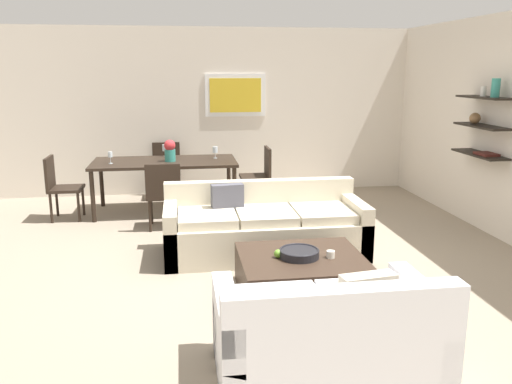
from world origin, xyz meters
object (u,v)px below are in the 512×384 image
Objects in this scene: sofa_beige at (264,229)px; coffee_table at (301,276)px; dining_chair_head at (166,166)px; wine_glass_head at (165,148)px; decorative_bowl at (299,253)px; dining_chair_right_far at (260,172)px; apple_on_coffee_table at (278,254)px; wine_glass_right_far at (215,150)px; dining_table at (165,165)px; wine_glass_left_near at (110,155)px; candle_jar at (331,254)px; dining_chair_left_near at (59,184)px; centerpiece_vase at (170,150)px; dining_chair_foot at (164,191)px; loveseat_white at (328,336)px.

sofa_beige reaches higher than coffee_table.
dining_chair_head reaches higher than sofa_beige.
wine_glass_head is (-0.00, -0.47, 0.37)m from dining_chair_head.
decorative_bowl is 0.41× the size of dining_chair_right_far.
wine_glass_right_far is (-0.33, 3.30, 0.45)m from apple_on_coffee_table.
sofa_beige is 1.19m from coffee_table.
wine_glass_right_far reaches higher than decorative_bowl.
decorative_bowl is 3.45m from dining_table.
sofa_beige is at bearing -45.20° from wine_glass_left_near.
decorative_bowl is 4.83× the size of candle_jar.
candle_jar is 0.09× the size of dining_chair_left_near.
dining_chair_head is 5.02× the size of wine_glass_head.
wine_glass_head is at bearing 109.20° from decorative_bowl.
wine_glass_left_near is 0.83m from centerpiece_vase.
dining_chair_head is (-1.26, 4.10, 0.08)m from decorative_bowl.
wine_glass_head is (1.43, 0.65, 0.37)m from dining_chair_left_near.
sofa_beige is 29.38× the size of candle_jar.
wine_glass_head is at bearing 24.59° from dining_chair_left_near.
coffee_table is 6.53× the size of wine_glass_right_far.
dining_chair_head is 5.11× the size of wine_glass_right_far.
dining_chair_left_near is (-2.56, 1.79, 0.21)m from sofa_beige.
centerpiece_vase reaches higher than dining_chair_foot.
decorative_bowl is 3.42m from dining_chair_right_far.
loveseat_white is 1.69× the size of dining_chair_left_near.
coffee_table is 3.42m from wine_glass_right_far.
decorative_bowl is 3.39m from wine_glass_right_far.
dining_chair_head is 1.13m from wine_glass_right_far.
dining_chair_right_far is 5.11× the size of wine_glass_right_far.
candle_jar is at bearing -16.28° from coffee_table.
apple_on_coffee_table is 0.46× the size of wine_glass_left_near.
candle_jar is 3.90m from wine_glass_left_near.
sofa_beige is 7.13× the size of centerpiece_vase.
candle_jar is at bearing -65.50° from centerpiece_vase.
sofa_beige and loveseat_white have the same top height.
dining_chair_right_far is (-0.11, 3.47, 0.09)m from candle_jar.
dining_table reaches higher than candle_jar.
dining_chair_right_far is 2.23m from wine_glass_left_near.
wine_glass_right_far is 1.03× the size of wine_glass_left_near.
coffee_table is 1.28× the size of dining_chair_left_near.
wine_glass_head reaches higher than dining_chair_right_far.
loveseat_white is 1.69× the size of dining_chair_head.
dining_chair_left_near is 5.02× the size of wine_glass_head.
dining_chair_right_far reaches higher than candle_jar.
dining_table is at bearing -90.00° from wine_glass_head.
loveseat_white is 19.78× the size of candle_jar.
wine_glass_left_near is at bearing -170.63° from dining_table.
wine_glass_right_far is at bearing 95.44° from loveseat_white.
dining_chair_foot is at bearing 115.16° from apple_on_coffee_table.
apple_on_coffee_table is 0.09× the size of dining_chair_right_far.
dining_table is (-1.26, 3.20, 0.27)m from decorative_bowl.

